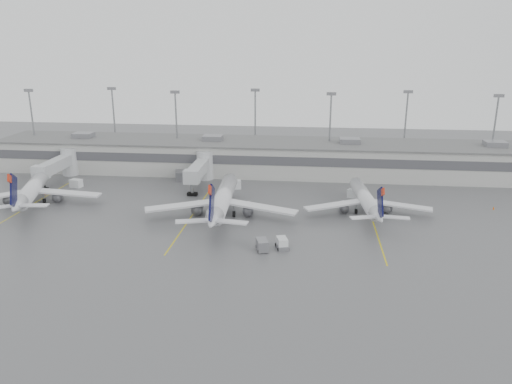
# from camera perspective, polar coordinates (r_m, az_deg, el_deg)

# --- Properties ---
(ground) EXTENTS (260.00, 260.00, 0.00)m
(ground) POSITION_cam_1_polar(r_m,az_deg,el_deg) (75.19, 1.74, -9.12)
(ground) COLOR #525254
(ground) RESTS_ON ground
(terminal) EXTENTS (152.00, 17.00, 9.45)m
(terminal) POSITION_cam_1_polar(r_m,az_deg,el_deg) (128.69, 3.87, 3.98)
(terminal) COLOR #A9A9A4
(terminal) RESTS_ON ground
(light_masts) EXTENTS (142.40, 8.00, 20.60)m
(light_masts) POSITION_cam_1_polar(r_m,az_deg,el_deg) (132.85, 4.06, 7.84)
(light_masts) COLOR gray
(light_masts) RESTS_ON ground
(jet_bridge_left) EXTENTS (4.00, 17.20, 7.00)m
(jet_bridge_left) POSITION_cam_1_polar(r_m,az_deg,el_deg) (131.60, -21.35, 2.99)
(jet_bridge_left) COLOR #ABAEB1
(jet_bridge_left) RESTS_ON ground
(jet_bridge_right) EXTENTS (4.00, 17.20, 7.00)m
(jet_bridge_right) POSITION_cam_1_polar(r_m,az_deg,el_deg) (119.55, -6.28, 2.75)
(jet_bridge_right) COLOR #ABAEB1
(jet_bridge_right) RESTS_ON ground
(stand_markings) EXTENTS (105.25, 40.00, 0.01)m
(stand_markings) POSITION_cam_1_polar(r_m,az_deg,el_deg) (97.26, 2.90, -2.91)
(stand_markings) COLOR #D2BF0C
(stand_markings) RESTS_ON ground
(jet_far_left) EXTENTS (27.11, 30.88, 10.31)m
(jet_far_left) POSITION_cam_1_polar(r_m,az_deg,el_deg) (114.40, -24.22, 0.32)
(jet_far_left) COLOR silver
(jet_far_left) RESTS_ON ground
(jet_mid_left) EXTENTS (29.66, 33.29, 10.77)m
(jet_mid_left) POSITION_cam_1_polar(r_m,az_deg,el_deg) (97.26, -3.87, -0.85)
(jet_mid_left) COLOR silver
(jet_mid_left) RESTS_ON ground
(jet_mid_right) EXTENTS (25.08, 28.23, 9.14)m
(jet_mid_right) POSITION_cam_1_polar(r_m,az_deg,el_deg) (101.09, 12.48, -0.83)
(jet_mid_right) COLOR silver
(jet_mid_right) RESTS_ON ground
(baggage_tug) EXTENTS (2.53, 3.26, 1.86)m
(baggage_tug) POSITION_cam_1_polar(r_m,az_deg,el_deg) (82.98, 2.99, -5.98)
(baggage_tug) COLOR silver
(baggage_tug) RESTS_ON ground
(baggage_cart) EXTENTS (2.40, 3.26, 1.87)m
(baggage_cart) POSITION_cam_1_polar(r_m,az_deg,el_deg) (82.00, 0.70, -6.06)
(baggage_cart) COLOR slate
(baggage_cart) RESTS_ON ground
(gse_uld_a) EXTENTS (3.00, 2.36, 1.87)m
(gse_uld_a) POSITION_cam_1_polar(r_m,az_deg,el_deg) (124.04, -19.87, 0.94)
(gse_uld_a) COLOR silver
(gse_uld_a) RESTS_ON ground
(gse_uld_b) EXTENTS (3.13, 2.48, 1.95)m
(gse_uld_b) POSITION_cam_1_polar(r_m,az_deg,el_deg) (115.57, -2.44, 0.85)
(gse_uld_b) COLOR silver
(gse_uld_b) RESTS_ON ground
(gse_uld_c) EXTENTS (3.02, 2.57, 1.81)m
(gse_uld_c) POSITION_cam_1_polar(r_m,az_deg,el_deg) (111.09, 11.11, -0.17)
(gse_uld_c) COLOR silver
(gse_uld_c) RESTS_ON ground
(gse_loader) EXTENTS (3.16, 4.13, 2.29)m
(gse_loader) POSITION_cam_1_polar(r_m,az_deg,el_deg) (124.03, -8.65, 1.88)
(gse_loader) COLOR slate
(gse_loader) RESTS_ON ground
(cone_a) EXTENTS (0.49, 0.49, 0.78)m
(cone_a) POSITION_cam_1_polar(r_m,az_deg,el_deg) (121.10, -22.94, -0.05)
(cone_a) COLOR #EB5F04
(cone_a) RESTS_ON ground
(cone_b) EXTENTS (0.39, 0.39, 0.63)m
(cone_b) POSITION_cam_1_polar(r_m,az_deg,el_deg) (115.55, -7.21, 0.38)
(cone_b) COLOR #EB5F04
(cone_b) RESTS_ON ground
(cone_c) EXTENTS (0.50, 0.50, 0.79)m
(cone_c) POSITION_cam_1_polar(r_m,az_deg,el_deg) (104.81, 12.92, -1.62)
(cone_c) COLOR #EB5F04
(cone_c) RESTS_ON ground
(cone_d) EXTENTS (0.40, 0.40, 0.64)m
(cone_d) POSITION_cam_1_polar(r_m,az_deg,el_deg) (112.47, 25.52, -1.65)
(cone_d) COLOR #EB5F04
(cone_d) RESTS_ON ground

